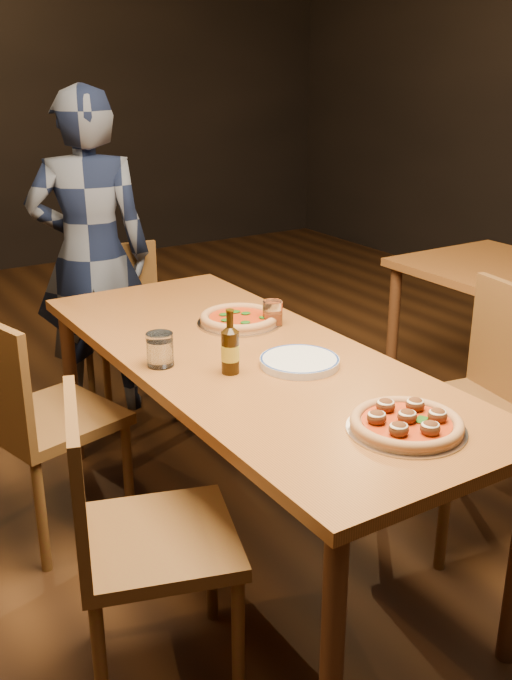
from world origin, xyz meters
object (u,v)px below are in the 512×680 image
chair_end (131,332)px  beer_bottle (230,351)px  amber_glass (273,313)px  pizza_meatball (407,423)px  chair_main_nw (158,537)px  plate_stack (300,362)px  table_main (248,374)px  chair_main_sw (52,417)px  pizza_margherita (239,319)px  chair_main_e (462,411)px  water_glass (160,350)px  diner (91,256)px

chair_end → beer_bottle: 1.42m
amber_glass → pizza_meatball: bearing=-100.5°
chair_main_nw → plate_stack: (0.66, 0.25, 0.30)m
chair_main_nw → table_main: bearing=-35.0°
chair_main_sw → pizza_margherita: chair_main_sw is taller
chair_main_nw → chair_end: bearing=-3.3°
pizza_meatball → pizza_margherita: size_ratio=1.02×
pizza_margherita → beer_bottle: (-0.28, -0.41, 0.06)m
pizza_margherita → beer_bottle: bearing=-124.3°
chair_main_nw → pizza_margherita: chair_main_nw is taller
table_main → chair_main_e: (0.71, -0.35, -0.18)m
table_main → water_glass: bearing=166.2°
table_main → chair_main_sw: size_ratio=2.11×
chair_main_nw → amber_glass: (0.81, 0.65, 0.33)m
table_main → chair_main_sw: chair_main_sw is taller
beer_bottle → amber_glass: 0.50m
beer_bottle → water_glass: (-0.17, 0.18, -0.02)m
water_glass → diner: diner is taller
chair_main_nw → pizza_margherita: 1.06m
plate_stack → diner: size_ratio=0.17×
pizza_meatball → diner: (-0.10, 2.13, 0.04)m
pizza_meatball → table_main: bearing=95.5°
plate_stack → beer_bottle: 0.25m
table_main → pizza_meatball: (0.07, -0.72, 0.09)m
chair_main_nw → chair_main_e: bearing=-68.9°
water_glass → plate_stack: bearing=-32.2°
beer_bottle → amber_glass: size_ratio=2.21×
chair_main_e → water_glass: bearing=-103.9°
table_main → chair_main_nw: chair_main_nw is taller
chair_main_nw → plate_stack: chair_main_nw is taller
table_main → chair_main_e: bearing=-26.4°
chair_main_nw → amber_glass: 1.09m
beer_bottle → water_glass: beer_bottle is taller
chair_main_e → amber_glass: chair_main_e is taller
chair_end → pizza_margherita: (0.06, -0.95, 0.33)m
chair_main_e → plate_stack: (-0.61, 0.18, 0.27)m
chair_main_sw → beer_bottle: beer_bottle is taller
pizza_meatball → water_glass: bearing=114.9°
chair_main_sw → amber_glass: chair_main_sw is taller
chair_main_e → table_main: bearing=-107.5°
beer_bottle → diner: size_ratio=0.13×
table_main → chair_main_nw: bearing=-142.7°
beer_bottle → chair_main_nw: bearing=-143.0°
water_glass → chair_main_nw: bearing=-117.6°
pizza_margherita → diner: size_ratio=0.20×
chair_main_nw → pizza_meatball: (0.63, -0.29, 0.31)m
chair_main_sw → water_glass: size_ratio=8.34×
chair_main_e → plate_stack: size_ratio=3.70×
plate_stack → beer_bottle: (-0.23, 0.07, 0.06)m
chair_main_sw → plate_stack: size_ratio=3.55×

